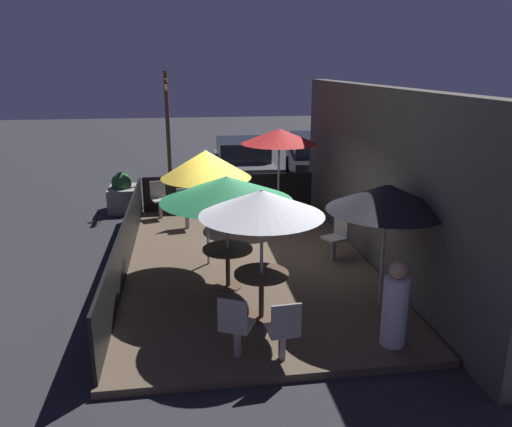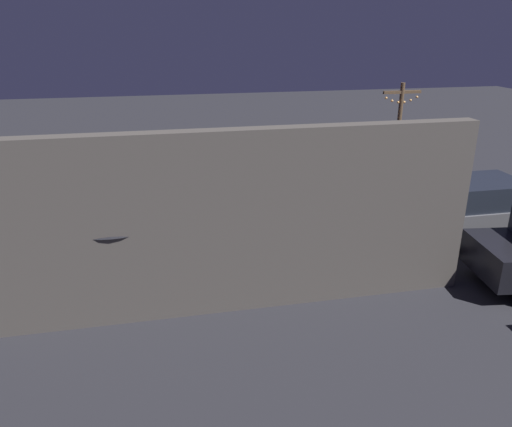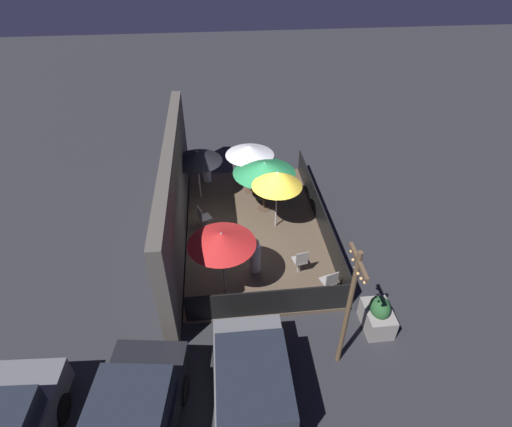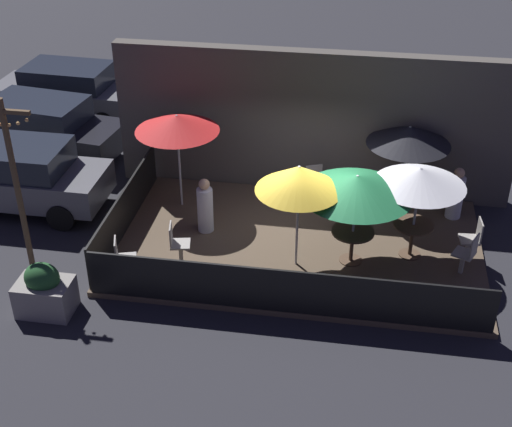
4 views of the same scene
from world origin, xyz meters
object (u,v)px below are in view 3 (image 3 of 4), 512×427
Objects in this scene: patio_chair_0 at (300,261)px; patio_chair_1 at (329,282)px; dining_table_1 at (250,179)px; patron_0 at (206,169)px; patio_umbrella_4 at (197,156)px; patio_chair_2 at (260,166)px; patio_chair_3 at (245,166)px; patio_umbrella_3 at (277,179)px; planter_box at (378,315)px; patio_umbrella_1 at (250,150)px; patio_umbrella_0 at (264,168)px; patron_1 at (255,256)px; light_post at (349,306)px; patio_umbrella_2 at (221,239)px; parked_car_0 at (253,393)px; dining_table_0 at (264,196)px; patio_chair_4 at (203,217)px.

patio_chair_1 is (-0.93, -0.68, -0.01)m from patio_chair_0.
dining_table_1 is 0.67× the size of patron_0.
patio_chair_1 is (-5.52, -3.78, -1.32)m from patio_umbrella_4.
dining_table_1 is 0.91× the size of patio_chair_2.
patio_umbrella_3 is at bearing 7.89° from patio_chair_3.
patio_umbrella_1 is at bearing 22.48° from planter_box.
patio_umbrella_0 is 2.71× the size of dining_table_1.
patron_1 is (-2.13, 0.97, -1.43)m from patio_umbrella_3.
patron_0 is at bearing 20.36° from light_post.
patio_umbrella_4 is (5.12, 0.74, -0.26)m from patio_umbrella_2.
dining_table_0 is at bearing -8.24° from parked_car_0.
dining_table_0 is 6.81m from light_post.
dining_table_0 is 3.09m from patron_0.
dining_table_1 is at bearing 0.00° from patio_chair_3.
planter_box reaches higher than patio_chair_4.
dining_table_0 is 0.69× the size of patron_1.
patio_umbrella_2 is 6.49m from patron_0.
parked_car_0 is (-6.72, -1.10, 0.21)m from patio_chair_4.
patio_umbrella_3 is at bearing -163.35° from dining_table_1.
patio_chair_2 is 0.24× the size of parked_car_0.
patio_chair_2 is at bearing -2.58° from dining_table_0.
patio_umbrella_3 is (-2.35, -0.70, 0.14)m from patio_umbrella_1.
parked_car_0 is (-8.92, 0.76, -1.15)m from patio_umbrella_1.
light_post is at bearing -168.85° from dining_table_1.
patio_chair_0 is 3.40m from light_post.
patio_umbrella_0 is 1.77× the size of patron_1.
patio_umbrella_0 is at bearing -22.38° from patio_umbrella_2.
patio_umbrella_2 is at bearing 8.19° from parked_car_0.
patio_umbrella_2 is at bearing 166.59° from dining_table_1.
light_post is (-0.90, 1.31, 1.64)m from planter_box.
patio_umbrella_0 is at bearing 23.09° from patio_chair_2.
patio_umbrella_2 is at bearing -173.01° from patron_0.
dining_table_0 is at bearing -113.79° from patio_umbrella_4.
light_post reaches higher than patio_chair_3.
light_post is at bearing -131.94° from patio_umbrella_2.
patio_chair_2 reaches higher than dining_table_1.
patio_umbrella_1 reaches higher than planter_box.
patio_chair_0 is 6.12m from patio_chair_3.
patio_umbrella_4 is 1.64× the size of patron_0.
dining_table_0 is at bearing -90.00° from patio_umbrella_0.
patio_umbrella_1 reaches higher than patron_1.
patron_0 reaches higher than planter_box.
patio_umbrella_4 is 6.82m from patio_chair_1.
patio_chair_4 is 6.66m from planter_box.
parked_car_0 is at bearing -171.74° from patron_0.
patron_1 is at bearing 176.59° from dining_table_1.
patio_umbrella_0 is 2.52× the size of patio_chair_3.
patio_umbrella_1 is 0.55× the size of light_post.
patio_umbrella_2 is 5.18m from patio_umbrella_4.
patio_umbrella_2 is at bearing 157.62° from dining_table_0.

